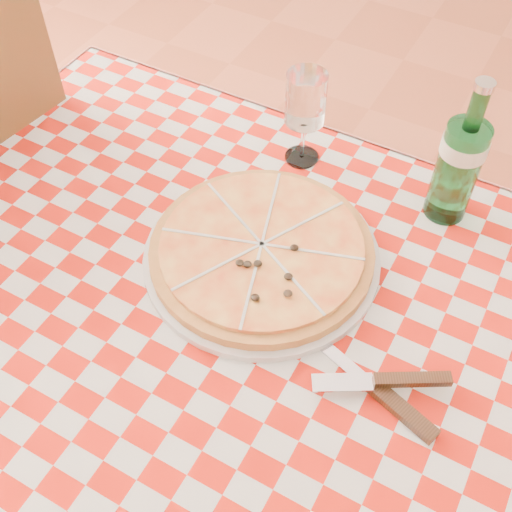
{
  "coord_description": "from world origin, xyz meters",
  "views": [
    {
      "loc": [
        0.27,
        -0.47,
        1.56
      ],
      "look_at": [
        -0.02,
        0.06,
        0.82
      ],
      "focal_mm": 45.0,
      "sensor_mm": 36.0,
      "label": 1
    }
  ],
  "objects": [
    {
      "name": "tablecloth",
      "position": [
        0.0,
        0.0,
        0.75
      ],
      "size": [
        1.3,
        0.9,
        0.01
      ],
      "primitive_type": "cube",
      "color": "#B0150A",
      "rests_on": "dining_table"
    },
    {
      "name": "dining_table",
      "position": [
        0.0,
        0.0,
        0.66
      ],
      "size": [
        1.2,
        0.8,
        0.75
      ],
      "color": "brown",
      "rests_on": "ground"
    },
    {
      "name": "water_bottle",
      "position": [
        0.19,
        0.35,
        0.89
      ],
      "size": [
        0.08,
        0.08,
        0.26
      ],
      "primitive_type": null,
      "rotation": [
        0.0,
        0.0,
        -0.09
      ],
      "color": "#18632A",
      "rests_on": "tablecloth"
    },
    {
      "name": "pizza_plate",
      "position": [
        -0.03,
        0.1,
        0.78
      ],
      "size": [
        0.47,
        0.47,
        0.05
      ],
      "primitive_type": null,
      "rotation": [
        0.0,
        0.0,
        0.31
      ],
      "color": "#CC8744",
      "rests_on": "tablecloth"
    },
    {
      "name": "cutlery",
      "position": [
        0.21,
        -0.03,
        0.77
      ],
      "size": [
        0.3,
        0.27,
        0.03
      ],
      "primitive_type": null,
      "rotation": [
        0.0,
        0.0,
        0.18
      ],
      "color": "silver",
      "rests_on": "tablecloth"
    },
    {
      "name": "wine_glass",
      "position": [
        -0.08,
        0.35,
        0.85
      ],
      "size": [
        0.09,
        0.09,
        0.18
      ],
      "primitive_type": null,
      "rotation": [
        0.0,
        0.0,
        0.25
      ],
      "color": "silver",
      "rests_on": "tablecloth"
    }
  ]
}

